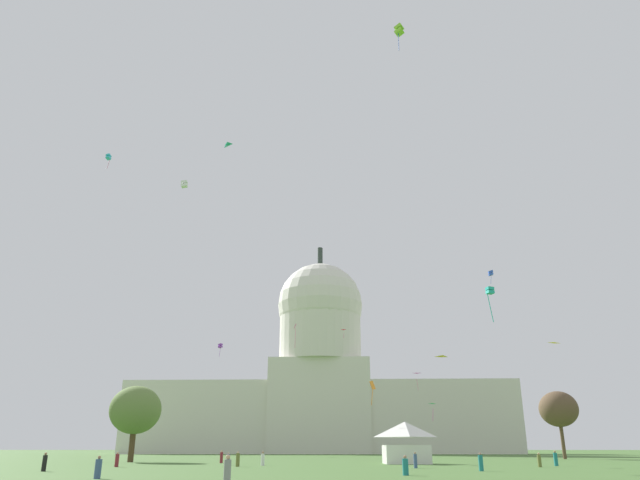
# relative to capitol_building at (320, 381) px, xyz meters

# --- Properties ---
(capitol_building) EXTENTS (123.97, 28.90, 68.85)m
(capitol_building) POSITION_rel_capitol_building_xyz_m (0.00, 0.00, 0.00)
(capitol_building) COLOR silver
(capitol_building) RESTS_ON ground_plane
(event_tent) EXTENTS (6.44, 5.91, 5.37)m
(event_tent) POSITION_rel_capitol_building_xyz_m (15.80, -113.03, -19.81)
(event_tent) COLOR white
(event_tent) RESTS_ON ground_plane
(tree_east_mid) EXTENTS (9.20, 9.19, 12.16)m
(tree_east_mid) POSITION_rel_capitol_building_xyz_m (48.31, -79.82, -13.68)
(tree_east_mid) COLOR brown
(tree_east_mid) RESTS_ON ground_plane
(tree_west_mid) EXTENTS (8.74, 8.54, 10.95)m
(tree_west_mid) POSITION_rel_capitol_building_xyz_m (-24.01, -105.62, -15.16)
(tree_west_mid) COLOR #4C3823
(tree_west_mid) RESTS_ON ground_plane
(person_grey_back_center) EXTENTS (0.48, 0.48, 1.78)m
(person_grey_back_center) POSITION_rel_capitol_building_xyz_m (1.46, -164.31, -21.71)
(person_grey_back_center) COLOR gray
(person_grey_back_center) RESTS_ON ground_plane
(person_olive_front_right) EXTENTS (0.55, 0.55, 1.66)m
(person_olive_front_right) POSITION_rel_capitol_building_xyz_m (-4.71, -125.25, -21.78)
(person_olive_front_right) COLOR olive
(person_olive_front_right) RESTS_ON ground_plane
(person_teal_mid_right) EXTENTS (0.57, 0.57, 1.71)m
(person_teal_mid_right) POSITION_rel_capitol_building_xyz_m (32.57, -121.49, -21.76)
(person_teal_mid_right) COLOR #1E757A
(person_teal_mid_right) RESTS_ON ground_plane
(person_denim_front_center) EXTENTS (0.57, 0.57, 1.55)m
(person_denim_front_center) POSITION_rel_capitol_building_xyz_m (-10.14, -152.14, -21.84)
(person_denim_front_center) COLOR #3D5684
(person_denim_front_center) RESTS_ON ground_plane
(person_olive_back_left) EXTENTS (0.42, 0.42, 1.52)m
(person_olive_back_left) POSITION_rel_capitol_building_xyz_m (29.37, -125.60, -21.84)
(person_olive_back_left) COLOR olive
(person_olive_back_left) RESTS_ON ground_plane
(person_denim_near_tree_west) EXTENTS (0.41, 0.41, 1.50)m
(person_denim_near_tree_west) POSITION_rel_capitol_building_xyz_m (-6.71, -120.43, -21.85)
(person_denim_near_tree_west) COLOR #3D5684
(person_denim_near_tree_west) RESTS_ON ground_plane
(person_teal_mid_center) EXTENTS (0.67, 0.67, 1.50)m
(person_teal_mid_center) POSITION_rel_capitol_building_xyz_m (12.36, -146.12, -21.87)
(person_teal_mid_center) COLOR #1E757A
(person_teal_mid_center) RESTS_ON ground_plane
(person_black_mid_left) EXTENTS (0.47, 0.47, 1.66)m
(person_black_mid_left) POSITION_rel_capitol_building_xyz_m (-20.32, -139.42, -21.78)
(person_black_mid_left) COLOR black
(person_black_mid_left) RESTS_ON ground_plane
(person_denim_near_tree_east) EXTENTS (0.53, 0.53, 1.62)m
(person_denim_near_tree_east) POSITION_rel_capitol_building_xyz_m (15.06, -129.73, -21.79)
(person_denim_near_tree_east) COLOR #3D5684
(person_denim_near_tree_east) RESTS_ON ground_plane
(person_white_aisle_center) EXTENTS (0.51, 0.51, 1.62)m
(person_white_aisle_center) POSITION_rel_capitol_building_xyz_m (-2.33, -121.44, -21.80)
(person_white_aisle_center) COLOR silver
(person_white_aisle_center) RESTS_ON ground_plane
(person_maroon_edge_west) EXTENTS (0.59, 0.59, 1.68)m
(person_maroon_edge_west) POSITION_rel_capitol_building_xyz_m (-9.61, -110.14, -21.76)
(person_maroon_edge_west) COLOR maroon
(person_maroon_edge_west) RESTS_ON ground_plane
(person_teal_front_left) EXTENTS (0.60, 0.60, 1.64)m
(person_teal_front_left) POSITION_rel_capitol_building_xyz_m (20.29, -137.25, -21.79)
(person_teal_front_left) COLOR #1E757A
(person_teal_front_left) RESTS_ON ground_plane
(person_maroon_edge_east) EXTENTS (0.52, 0.52, 1.58)m
(person_maroon_edge_east) POSITION_rel_capitol_building_xyz_m (-18.08, -127.09, -21.82)
(person_maroon_edge_east) COLOR maroon
(person_maroon_edge_east) RESTS_ON ground_plane
(kite_turquoise_mid) EXTENTS (1.24, 1.36, 0.43)m
(kite_turquoise_mid) POSITION_rel_capitol_building_xyz_m (-4.63, -138.25, 11.48)
(kite_turquoise_mid) COLOR teal
(kite_white_high) EXTENTS (1.18, 1.10, 1.33)m
(kite_white_high) POSITION_rel_capitol_building_xyz_m (-21.72, -98.11, 25.96)
(kite_white_high) COLOR white
(kite_gold_low) EXTENTS (1.53, 0.96, 0.23)m
(kite_gold_low) POSITION_rel_capitol_building_xyz_m (20.96, -116.56, -9.10)
(kite_gold_low) COLOR gold
(kite_green_low) EXTENTS (1.57, 0.99, 3.46)m
(kite_green_low) POSITION_rel_capitol_building_xyz_m (27.36, -59.30, -11.76)
(kite_green_low) COLOR green
(kite_yellow_low) EXTENTS (1.63, 1.10, 0.28)m
(kite_yellow_low) POSITION_rel_capitol_building_xyz_m (33.75, -121.67, -8.28)
(kite_yellow_low) COLOR yellow
(kite_pink_mid) EXTENTS (0.35, 0.64, 4.32)m
(kite_pink_mid) POSITION_rel_capitol_building_xyz_m (-0.84, -94.03, -1.05)
(kite_pink_mid) COLOR pink
(kite_magenta_mid) EXTENTS (1.76, 0.71, 3.66)m
(kite_magenta_mid) POSITION_rel_capitol_building_xyz_m (25.09, -54.07, -4.54)
(kite_magenta_mid) COLOR #D1339E
(kite_red_mid) EXTENTS (1.14, 0.73, 1.83)m
(kite_red_mid) POSITION_rel_capitol_building_xyz_m (7.80, -47.29, 7.47)
(kite_red_mid) COLOR red
(kite_cyan_high) EXTENTS (0.97, 1.02, 2.96)m
(kite_cyan_high) POSITION_rel_capitol_building_xyz_m (-34.76, -102.77, 29.44)
(kite_cyan_high) COLOR #33BCDB
(kite_orange_low) EXTENTS (0.95, 0.87, 3.43)m
(kite_orange_low) POSITION_rel_capitol_building_xyz_m (11.67, -110.80, -12.33)
(kite_orange_low) COLOR orange
(kite_lime_high) EXTENTS (1.39, 1.35, 3.69)m
(kite_lime_high) POSITION_rel_capitol_building_xyz_m (15.05, -136.14, 28.68)
(kite_lime_high) COLOR #8CD133
(kite_blue_high) EXTENTS (1.16, 1.07, 3.36)m
(kite_blue_high) POSITION_rel_capitol_building_xyz_m (44.10, -57.41, 19.76)
(kite_blue_high) COLOR blue
(kite_violet_mid_b) EXTENTS (1.29, 1.27, 3.54)m
(kite_violet_mid_b) POSITION_rel_capitol_building_xyz_m (-25.83, -37.93, 5.58)
(kite_violet_mid_b) COLOR purple
(kite_turquoise_low) EXTENTS (0.78, 0.77, 3.37)m
(kite_turquoise_low) POSITION_rel_capitol_building_xyz_m (21.53, -141.90, -6.47)
(kite_turquoise_low) COLOR teal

